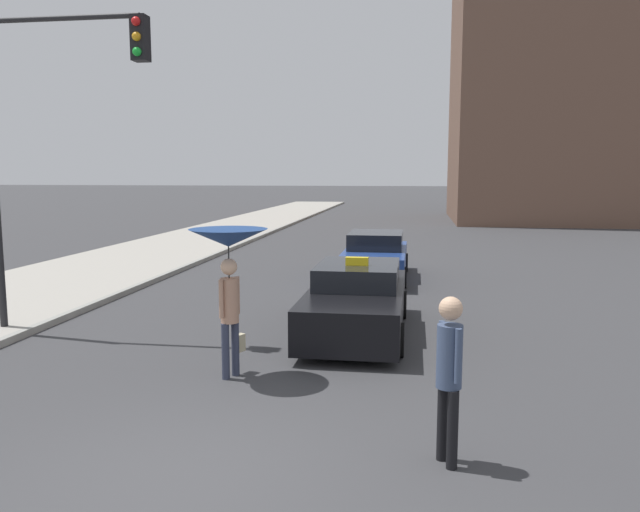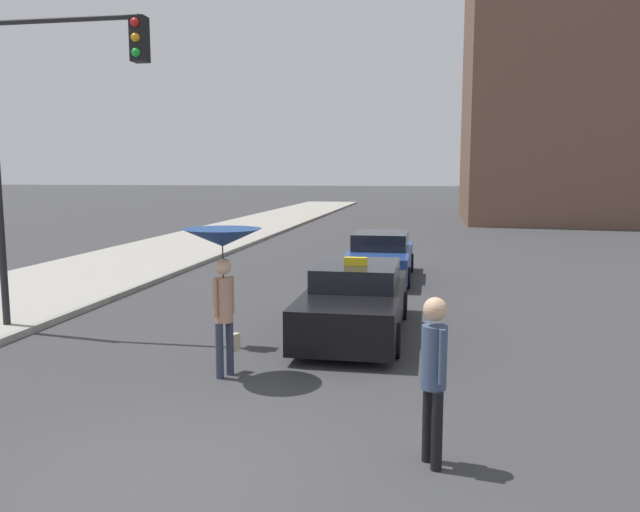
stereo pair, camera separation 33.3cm
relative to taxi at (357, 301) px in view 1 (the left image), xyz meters
The scene contains 6 objects.
ground_plane 6.42m from the taxi, 101.38° to the right, with size 300.00×300.00×0.00m, color #38383A.
taxi is the anchor object (origin of this frame).
sedan_red 6.54m from the taxi, 90.40° to the left, with size 1.91×4.67×1.38m.
pedestrian_with_umbrella 3.66m from the taxi, 119.47° to the right, with size 1.20×1.20×2.32m.
pedestrian_man 5.68m from the taxi, 74.76° to the right, with size 0.37×0.41×1.86m.
traffic_light 6.85m from the taxi, 169.50° to the right, with size 3.28×0.38×6.25m.
Camera 1 is at (2.35, -5.77, 3.15)m, focal length 35.00 mm.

